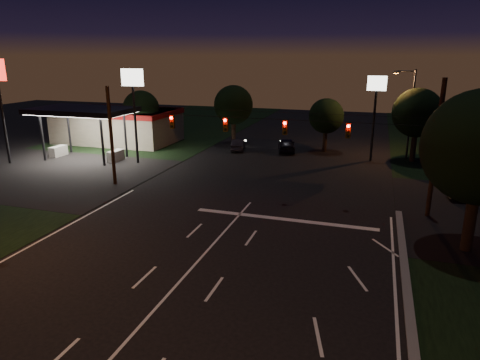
% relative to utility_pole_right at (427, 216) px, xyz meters
% --- Properties ---
extents(ground, '(140.00, 140.00, 0.00)m').
position_rel_utility_pole_right_xyz_m(ground, '(-12.00, -15.00, 0.00)').
color(ground, black).
rests_on(ground, ground).
extents(cross_street_left, '(20.00, 16.00, 0.02)m').
position_rel_utility_pole_right_xyz_m(cross_street_left, '(-32.00, 1.00, 0.00)').
color(cross_street_left, black).
rests_on(cross_street_left, ground).
extents(stop_bar, '(12.00, 0.50, 0.01)m').
position_rel_utility_pole_right_xyz_m(stop_bar, '(-9.00, -3.50, 0.01)').
color(stop_bar, silver).
rests_on(stop_bar, ground).
extents(utility_pole_right, '(0.30, 0.30, 9.00)m').
position_rel_utility_pole_right_xyz_m(utility_pole_right, '(0.00, 0.00, 0.00)').
color(utility_pole_right, black).
rests_on(utility_pole_right, ground).
extents(utility_pole_left, '(0.28, 0.28, 8.00)m').
position_rel_utility_pole_right_xyz_m(utility_pole_left, '(-24.00, 0.00, 0.00)').
color(utility_pole_left, black).
rests_on(utility_pole_left, ground).
extents(signal_span, '(24.00, 0.40, 1.56)m').
position_rel_utility_pole_right_xyz_m(signal_span, '(-12.00, -0.04, 5.50)').
color(signal_span, black).
rests_on(signal_span, ground).
extents(gas_station, '(14.20, 16.10, 5.25)m').
position_rel_utility_pole_right_xyz_m(gas_station, '(-33.86, 15.39, 2.38)').
color(gas_station, gray).
rests_on(gas_station, ground).
extents(pole_sign_left_near, '(2.20, 0.30, 9.10)m').
position_rel_utility_pole_right_xyz_m(pole_sign_left_near, '(-26.00, 7.00, 6.98)').
color(pole_sign_left_near, black).
rests_on(pole_sign_left_near, ground).
extents(pole_sign_right, '(1.80, 0.30, 8.40)m').
position_rel_utility_pole_right_xyz_m(pole_sign_right, '(-4.00, 15.00, 6.24)').
color(pole_sign_right, black).
rests_on(pole_sign_right, ground).
extents(street_light_right_far, '(2.20, 0.35, 9.00)m').
position_rel_utility_pole_right_xyz_m(street_light_right_far, '(-0.76, 17.00, 5.24)').
color(street_light_right_far, black).
rests_on(street_light_right_far, ground).
extents(tree_far_a, '(4.20, 4.20, 6.42)m').
position_rel_utility_pole_right_xyz_m(tree_far_a, '(-29.98, 15.12, 4.26)').
color(tree_far_a, black).
rests_on(tree_far_a, ground).
extents(tree_far_b, '(4.60, 4.60, 6.98)m').
position_rel_utility_pole_right_xyz_m(tree_far_b, '(-19.98, 19.13, 4.61)').
color(tree_far_b, black).
rests_on(tree_far_b, ground).
extents(tree_far_c, '(3.80, 3.80, 5.86)m').
position_rel_utility_pole_right_xyz_m(tree_far_c, '(-8.98, 18.10, 3.90)').
color(tree_far_c, black).
rests_on(tree_far_c, ground).
extents(tree_far_d, '(4.80, 4.80, 7.30)m').
position_rel_utility_pole_right_xyz_m(tree_far_d, '(0.02, 16.13, 4.83)').
color(tree_far_d, black).
rests_on(tree_far_d, ground).
extents(car_oncoming_a, '(2.75, 4.72, 1.51)m').
position_rel_utility_pole_right_xyz_m(car_oncoming_a, '(-13.00, 16.65, 0.75)').
color(car_oncoming_a, black).
rests_on(car_oncoming_a, ground).
extents(car_oncoming_b, '(2.09, 4.01, 1.26)m').
position_rel_utility_pole_right_xyz_m(car_oncoming_b, '(-18.36, 15.81, 0.63)').
color(car_oncoming_b, black).
rests_on(car_oncoming_b, ground).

